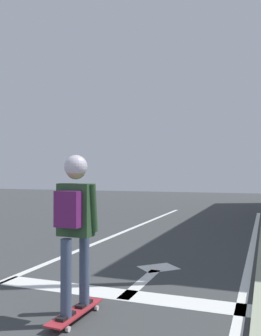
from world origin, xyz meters
TOP-DOWN VIEW (x-y plane):
  - lane_line_center at (-0.38, 6.00)m, footprint 0.12×20.00m
  - lane_line_curbside at (2.77, 6.00)m, footprint 0.12×20.00m
  - stop_bar at (1.27, 5.64)m, footprint 3.30×0.40m
  - lane_arrow_stem at (1.43, 6.18)m, footprint 0.16×1.40m
  - lane_arrow_head at (1.43, 7.03)m, footprint 0.71×0.71m
  - skateboard at (1.19, 4.78)m, footprint 0.23×0.86m
  - skater at (1.19, 4.76)m, footprint 0.45×0.60m
  - traffic_signal_mast at (2.49, 7.14)m, footprint 4.54×0.34m

SIDE VIEW (x-z plane):
  - lane_line_center at x=-0.38m, z-range 0.00..0.01m
  - lane_line_curbside at x=2.77m, z-range 0.00..0.01m
  - stop_bar at x=1.27m, z-range 0.00..0.01m
  - lane_arrow_stem at x=1.43m, z-range 0.00..0.01m
  - lane_arrow_head at x=1.43m, z-range 0.00..0.01m
  - skateboard at x=1.19m, z-range 0.03..0.11m
  - skater at x=1.19m, z-range 0.29..1.89m
  - traffic_signal_mast at x=2.49m, z-range 0.98..6.50m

